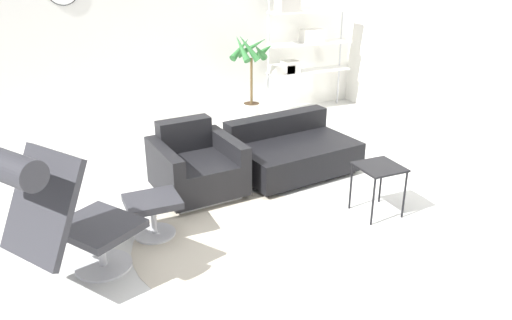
# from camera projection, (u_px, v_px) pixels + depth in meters

# --- Properties ---
(ground_plane) EXTENTS (12.00, 12.00, 0.00)m
(ground_plane) POSITION_uv_depth(u_px,v_px,m) (251.00, 218.00, 4.64)
(ground_plane) COLOR silver
(wall_back) EXTENTS (12.00, 0.09, 2.80)m
(wall_back) POSITION_uv_depth(u_px,v_px,m) (158.00, 23.00, 6.77)
(wall_back) COLOR silver
(wall_back) RESTS_ON ground_plane
(round_rug) EXTENTS (1.87, 1.87, 0.01)m
(round_rug) POSITION_uv_depth(u_px,v_px,m) (243.00, 241.00, 4.27)
(round_rug) COLOR #BCB29E
(round_rug) RESTS_ON ground_plane
(lounge_chair) EXTENTS (1.09, 0.97, 1.16)m
(lounge_chair) POSITION_uv_depth(u_px,v_px,m) (54.00, 205.00, 3.41)
(lounge_chair) COLOR #BCBCC1
(lounge_chair) RESTS_ON ground_plane
(ottoman) EXTENTS (0.46, 0.39, 0.36)m
(ottoman) POSITION_uv_depth(u_px,v_px,m) (153.00, 208.00, 4.27)
(ottoman) COLOR #BCBCC1
(ottoman) RESTS_ON ground_plane
(armchair_red) EXTENTS (0.88, 0.90, 0.71)m
(armchair_red) POSITION_uv_depth(u_px,v_px,m) (196.00, 168.00, 5.05)
(armchair_red) COLOR silver
(armchair_red) RESTS_ON ground_plane
(couch_low) EXTENTS (1.40, 1.06, 0.58)m
(couch_low) POSITION_uv_depth(u_px,v_px,m) (291.00, 153.00, 5.57)
(couch_low) COLOR black
(couch_low) RESTS_ON ground_plane
(side_table) EXTENTS (0.39, 0.39, 0.48)m
(side_table) POSITION_uv_depth(u_px,v_px,m) (379.00, 172.00, 4.58)
(side_table) COLOR black
(side_table) RESTS_ON ground_plane
(potted_plant) EXTENTS (0.62, 0.58, 1.28)m
(potted_plant) POSITION_uv_depth(u_px,v_px,m) (252.00, 76.00, 7.06)
(potted_plant) COLOR silver
(potted_plant) RESTS_ON ground_plane
(shelf_unit) EXTENTS (1.32, 0.28, 1.92)m
(shelf_unit) POSITION_uv_depth(u_px,v_px,m) (300.00, 41.00, 7.42)
(shelf_unit) COLOR #BCBCC1
(shelf_unit) RESTS_ON ground_plane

